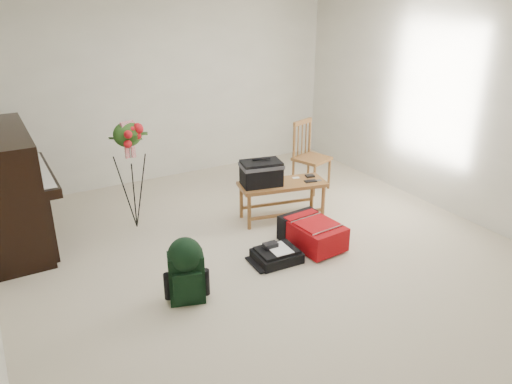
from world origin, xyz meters
TOP-DOWN VIEW (x-y plane):
  - floor at (0.00, 0.00)m, footprint 5.00×5.50m
  - wall_back at (0.00, 2.75)m, footprint 5.00×0.04m
  - wall_right at (2.50, 0.00)m, footprint 0.04×5.50m
  - piano at (-2.19, 1.60)m, footprint 0.71×1.50m
  - bench at (0.43, 0.73)m, footprint 1.08×0.61m
  - dining_chair at (1.45, 1.33)m, footprint 0.51×0.51m
  - red_suitcase at (0.52, 0.03)m, footprint 0.50×0.69m
  - black_duffel at (0.03, -0.10)m, footprint 0.46×0.38m
  - green_backpack at (-1.02, -0.29)m, footprint 0.35×0.32m
  - flower_stand at (-0.97, 1.36)m, footprint 0.50×0.50m

SIDE VIEW (x-z plane):
  - floor at x=0.00m, z-range -0.01..0.01m
  - black_duffel at x=0.03m, z-range -0.03..0.16m
  - red_suitcase at x=0.52m, z-range 0.01..0.29m
  - green_backpack at x=-1.02m, z-range 0.03..0.64m
  - dining_chair at x=1.45m, z-range -0.01..0.92m
  - bench at x=0.43m, z-range 0.16..0.94m
  - piano at x=-2.19m, z-range -0.03..1.22m
  - flower_stand at x=-0.97m, z-range -0.02..1.27m
  - wall_back at x=0.00m, z-range 0.00..2.50m
  - wall_right at x=2.50m, z-range 0.00..2.50m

